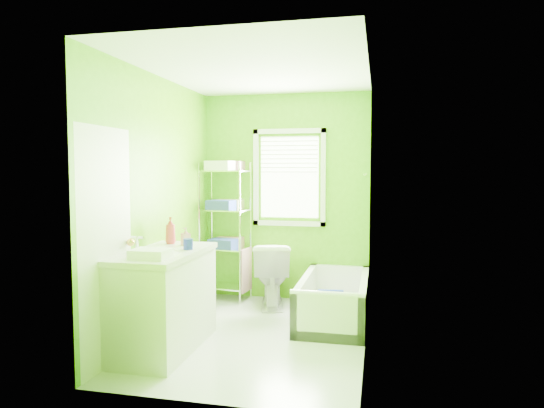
% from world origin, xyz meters
% --- Properties ---
extents(ground, '(2.90, 2.90, 0.00)m').
position_xyz_m(ground, '(0.00, 0.00, 0.00)').
color(ground, silver).
rests_on(ground, ground).
extents(room_envelope, '(2.14, 2.94, 2.62)m').
position_xyz_m(room_envelope, '(0.00, 0.00, 1.55)').
color(room_envelope, '#54A508').
rests_on(room_envelope, ground).
extents(window, '(0.92, 0.05, 1.22)m').
position_xyz_m(window, '(0.05, 1.42, 1.61)').
color(window, white).
rests_on(window, ground).
extents(door, '(0.09, 0.80, 2.00)m').
position_xyz_m(door, '(-1.04, -1.00, 1.00)').
color(door, white).
rests_on(door, ground).
extents(right_wall_decor, '(0.04, 1.48, 1.17)m').
position_xyz_m(right_wall_decor, '(1.04, -0.02, 1.32)').
color(right_wall_decor, '#470819').
rests_on(right_wall_decor, ground).
extents(bathtub, '(0.72, 1.53, 0.50)m').
position_xyz_m(bathtub, '(0.69, 0.65, 0.16)').
color(bathtub, white).
rests_on(bathtub, ground).
extents(toilet, '(0.59, 0.84, 0.78)m').
position_xyz_m(toilet, '(-0.10, 1.06, 0.39)').
color(toilet, white).
rests_on(toilet, ground).
extents(vanity, '(0.62, 1.21, 1.18)m').
position_xyz_m(vanity, '(-0.75, -0.54, 0.48)').
color(vanity, silver).
rests_on(vanity, ground).
extents(wire_shelf_unit, '(0.63, 0.51, 1.76)m').
position_xyz_m(wire_shelf_unit, '(-0.72, 1.26, 1.08)').
color(wire_shelf_unit, silver).
rests_on(wire_shelf_unit, ground).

